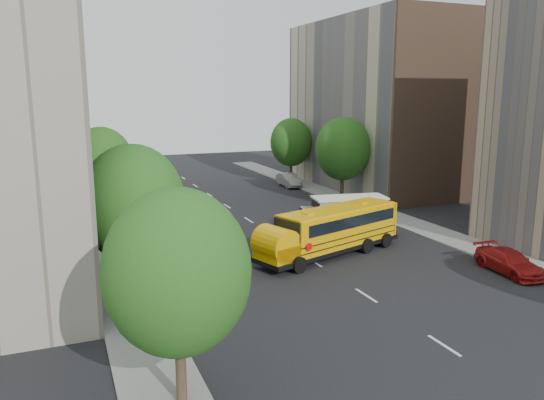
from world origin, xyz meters
TOP-DOWN VIEW (x-y plane):
  - ground at (0.00, 0.00)m, footprint 120.00×120.00m
  - sidewalk_left at (-11.50, 5.00)m, footprint 3.00×80.00m
  - sidewalk_right at (11.50, 5.00)m, footprint 3.00×80.00m
  - lane_markings at (0.00, 10.00)m, footprint 0.15×64.00m
  - building_left_redbrick at (-18.00, 28.00)m, footprint 10.00×15.00m
  - building_right_far at (18.00, 20.00)m, footprint 10.00×22.00m
  - building_right_sidewall at (18.00, 9.00)m, footprint 10.10×0.30m
  - street_tree_0 at (-11.00, -14.00)m, footprint 4.80×4.80m
  - street_tree_1 at (-11.00, -4.00)m, footprint 5.12×5.12m
  - street_tree_2 at (-11.00, 14.00)m, footprint 4.99×4.99m
  - street_tree_4 at (11.00, 14.00)m, footprint 5.25×5.25m
  - street_tree_5 at (11.00, 26.00)m, footprint 4.86×4.86m
  - school_bus at (1.47, -1.13)m, footprint 11.24×5.86m
  - safari_truck at (4.88, 2.99)m, footprint 7.00×3.56m
  - parked_car_0 at (-9.33, -6.83)m, footprint 2.13×4.39m
  - parked_car_1 at (-8.80, 9.86)m, footprint 1.48×4.07m
  - parked_car_2 at (-9.60, 19.82)m, footprint 2.41×4.79m
  - parked_car_3 at (9.60, -8.07)m, footprint 2.26×4.76m
  - parked_car_5 at (9.60, 23.47)m, footprint 1.76×4.54m

SIDE VIEW (x-z plane):
  - ground at x=0.00m, z-range 0.00..0.00m
  - lane_markings at x=0.00m, z-range 0.00..0.01m
  - sidewalk_left at x=-11.50m, z-range 0.00..0.12m
  - sidewalk_right at x=11.50m, z-range 0.00..0.12m
  - parked_car_2 at x=-9.60m, z-range 0.00..1.30m
  - parked_car_1 at x=-8.80m, z-range 0.00..1.33m
  - parked_car_3 at x=9.60m, z-range 0.00..1.34m
  - parked_car_0 at x=-9.33m, z-range 0.00..1.44m
  - parked_car_5 at x=9.60m, z-range 0.00..1.48m
  - safari_truck at x=4.88m, z-range 0.08..2.95m
  - school_bus at x=1.47m, z-range 0.18..3.29m
  - street_tree_0 at x=-11.00m, z-range 0.94..8.35m
  - street_tree_5 at x=11.00m, z-range 0.95..8.46m
  - street_tree_2 at x=-11.00m, z-range 0.97..8.68m
  - street_tree_1 at x=-11.00m, z-range 1.00..8.90m
  - street_tree_4 at x=11.00m, z-range 1.02..9.13m
  - building_left_redbrick at x=-18.00m, z-range 0.00..13.00m
  - building_right_far at x=18.00m, z-range 0.00..18.00m
  - building_right_sidewall at x=18.00m, z-range 0.00..18.00m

